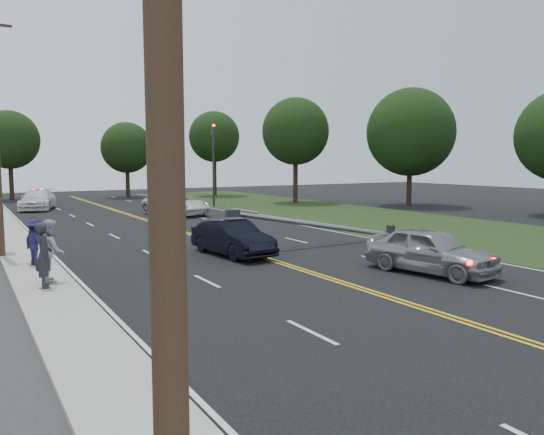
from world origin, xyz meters
TOP-DOWN VIEW (x-y plane):
  - ground at (0.00, 0.00)m, footprint 120.00×120.00m
  - sidewalk at (-8.40, 10.00)m, footprint 1.80×70.00m
  - grass_verge at (13.50, 10.00)m, footprint 12.00×80.00m
  - centerline_yellow at (0.00, 10.00)m, footprint 0.36×80.00m
  - traffic_signal at (8.30, 30.00)m, footprint 0.28×0.41m
  - fallen_streetlight at (4.19, 8.00)m, footprint 9.36×0.44m
  - utility_pole_near at (-9.20, -8.00)m, footprint 1.60×0.28m
  - tree_6 at (-6.07, 46.90)m, footprint 5.78×5.78m
  - tree_7 at (5.02, 45.03)m, footprint 5.40×5.40m
  - tree_8 at (14.02, 42.43)m, footprint 5.60×5.60m
  - tree_9 at (16.52, 29.76)m, footprint 6.21×6.21m
  - tree_13 at (23.24, 21.91)m, footprint 7.57×7.57m
  - crashed_sedan at (-0.85, 7.88)m, footprint 2.00×4.63m
  - waiting_sedan at (3.57, 1.18)m, footprint 2.77×5.00m
  - emergency_a at (2.95, 24.73)m, footprint 4.09×6.18m
  - emergency_b at (-5.18, 34.21)m, footprint 3.78×6.01m
  - bystander_a at (-8.45, 5.30)m, footprint 0.48×0.73m
  - bystander_b at (-8.13, 6.10)m, footprint 0.80×1.00m
  - bystander_c at (-8.24, 9.15)m, footprint 1.06×1.27m
  - bystander_d at (-8.23, 9.58)m, footprint 0.81×1.12m

SIDE VIEW (x-z plane):
  - ground at x=0.00m, z-range 0.00..0.00m
  - grass_verge at x=13.50m, z-range 0.00..0.01m
  - centerline_yellow at x=0.00m, z-range 0.01..0.01m
  - sidewalk at x=-8.40m, z-range 0.00..0.12m
  - crashed_sedan at x=-0.85m, z-range 0.00..1.48m
  - emergency_a at x=2.95m, z-range 0.00..1.58m
  - waiting_sedan at x=3.57m, z-range 0.00..1.61m
  - emergency_b at x=-5.18m, z-range 0.00..1.62m
  - fallen_streetlight at x=4.19m, z-range -0.04..1.88m
  - bystander_c at x=-8.24m, z-range 0.12..1.83m
  - bystander_d at x=-8.23m, z-range 0.12..1.89m
  - bystander_b at x=-8.13m, z-range 0.12..2.10m
  - bystander_a at x=-8.45m, z-range 0.12..2.10m
  - traffic_signal at x=8.30m, z-range 0.68..7.73m
  - utility_pole_near at x=-9.20m, z-range 0.08..10.08m
  - tree_7 at x=5.02m, z-range 1.28..9.27m
  - tree_6 at x=-6.07m, z-range 1.53..10.39m
  - tree_13 at x=23.24m, z-range 1.28..11.42m
  - tree_8 at x=14.02m, z-range 1.85..11.20m
  - tree_9 at x=16.52m, z-range 1.74..11.46m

